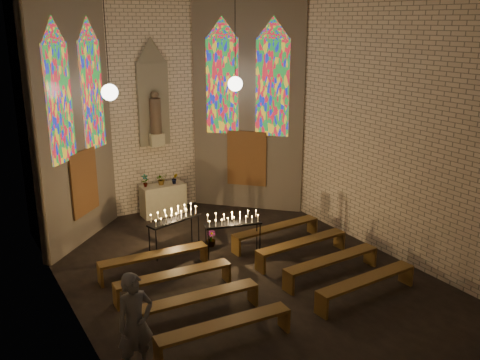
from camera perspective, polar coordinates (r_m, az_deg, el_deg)
name	(u,v)px	position (r m, az deg, el deg)	size (l,w,h in m)	color
floor	(252,283)	(12.98, 1.32, -10.94)	(12.00, 12.00, 0.00)	black
room	(188,109)	(14.65, -5.58, 7.58)	(8.22, 12.43, 7.00)	beige
altar	(163,200)	(17.29, -8.20, -2.09)	(1.40, 0.60, 1.00)	beige
flower_vase_left	(145,180)	(16.94, -10.10, -0.04)	(0.22, 0.15, 0.42)	#4C723F
flower_vase_center	(161,179)	(17.10, -8.38, 0.10)	(0.33, 0.29, 0.37)	#4C723F
flower_vase_right	(175,178)	(17.14, -6.99, 0.16)	(0.19, 0.15, 0.34)	#4C723F
aisle_flower_pot	(211,239)	(14.86, -3.12, -6.27)	(0.25, 0.25, 0.45)	#4C723F
votive_stand_left	(174,217)	(14.37, -7.05, -3.93)	(1.61, 0.79, 1.15)	black
votive_stand_right	(233,221)	(14.08, -0.75, -4.40)	(1.55, 0.72, 1.11)	black
pew_left_0	(154,257)	(13.43, -9.16, -8.14)	(2.75, 0.53, 0.52)	brown
pew_right_0	(276,229)	(14.98, 3.87, -5.27)	(2.75, 0.53, 0.52)	brown
pew_left_1	(174,277)	(12.42, -7.09, -10.20)	(2.75, 0.53, 0.52)	brown
pew_right_1	(302,244)	(14.08, 6.62, -6.82)	(2.75, 0.53, 0.52)	brown
pew_left_2	(197,300)	(11.46, -4.63, -12.60)	(2.75, 0.53, 0.52)	brown
pew_right_2	(332,262)	(13.23, 9.77, -8.57)	(2.75, 0.53, 0.52)	brown
pew_left_3	(225,327)	(10.53, -1.66, -15.40)	(2.75, 0.53, 0.52)	brown
pew_right_3	(367,282)	(12.44, 13.36, -10.51)	(2.75, 0.53, 0.52)	brown
visitor	(135,324)	(9.81, -11.11, -14.82)	(0.69, 0.45, 1.90)	#4E5059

